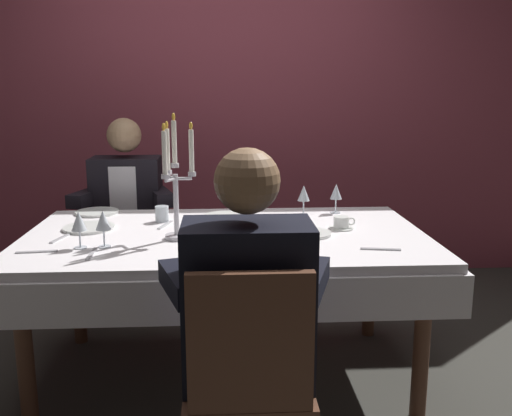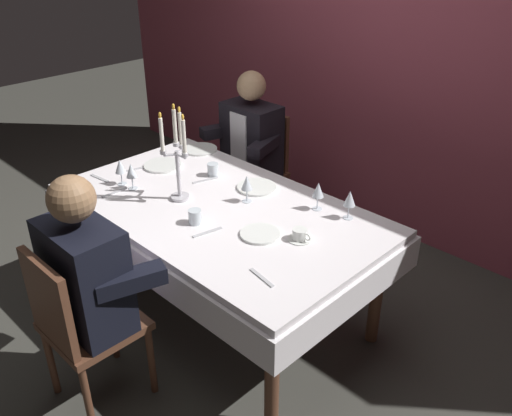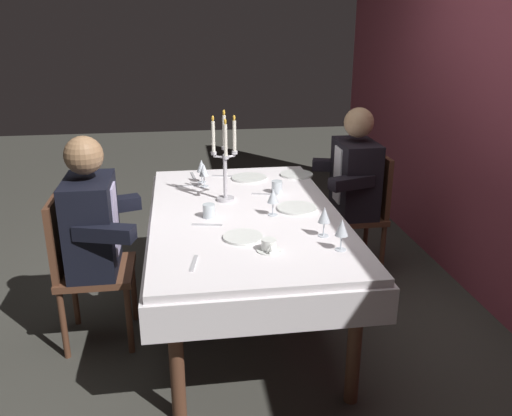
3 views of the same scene
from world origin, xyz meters
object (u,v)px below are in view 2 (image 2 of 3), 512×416
at_px(dining_table, 219,224).
at_px(wine_glass_1, 247,183).
at_px(seated_diner_0, 252,139).
at_px(wine_glass_0, 131,171).
at_px(dinner_plate_2, 260,234).
at_px(dinner_plate_3, 256,187).
at_px(coffee_cup_0, 300,235).
at_px(candelabra, 177,158).
at_px(dinner_plate_0, 163,165).
at_px(seated_diner_1, 84,276).
at_px(wine_glass_2, 318,191).
at_px(wine_glass_3, 120,167).
at_px(water_tumbler_0, 213,170).
at_px(wine_glass_4, 350,199).
at_px(dinner_plate_1, 200,149).
at_px(water_tumbler_1, 195,217).

distance_m(dining_table, wine_glass_1, 0.29).
bearing_deg(seated_diner_0, wine_glass_0, -85.75).
height_order(dinner_plate_2, dinner_plate_3, same).
relative_size(wine_glass_0, coffee_cup_0, 1.24).
bearing_deg(dinner_plate_2, candelabra, -176.76).
relative_size(dinner_plate_0, seated_diner_1, 0.20).
bearing_deg(wine_glass_2, wine_glass_3, -150.77).
relative_size(water_tumbler_0, coffee_cup_0, 0.62).
bearing_deg(wine_glass_3, seated_diner_0, 89.04).
distance_m(wine_glass_2, wine_glass_4, 0.19).
bearing_deg(wine_glass_4, seated_diner_1, -112.88).
bearing_deg(wine_glass_3, dinner_plate_0, 96.89).
bearing_deg(wine_glass_4, water_tumbler_0, -170.76).
bearing_deg(wine_glass_3, dinner_plate_2, 9.10).
relative_size(dining_table, dinner_plate_1, 8.20).
xyz_separation_m(dinner_plate_3, wine_glass_2, (0.43, 0.05, 0.11)).
height_order(wine_glass_2, seated_diner_1, seated_diner_1).
bearing_deg(candelabra, dinner_plate_2, 3.24).
relative_size(dinner_plate_3, wine_glass_0, 1.47).
bearing_deg(water_tumbler_1, coffee_cup_0, 27.59).
distance_m(dinner_plate_0, water_tumbler_1, 0.80).
relative_size(candelabra, wine_glass_1, 3.49).
distance_m(dinner_plate_0, wine_glass_1, 0.76).
bearing_deg(candelabra, water_tumbler_1, -23.23).
distance_m(wine_glass_0, seated_diner_1, 0.91).
height_order(seated_diner_0, seated_diner_1, same).
relative_size(wine_glass_0, seated_diner_0, 0.13).
distance_m(wine_glass_0, wine_glass_3, 0.10).
relative_size(wine_glass_1, coffee_cup_0, 1.24).
height_order(wine_glass_1, seated_diner_1, seated_diner_1).
xyz_separation_m(dinner_plate_2, wine_glass_1, (-0.31, 0.21, 0.11)).
bearing_deg(wine_glass_0, wine_glass_2, 31.24).
bearing_deg(wine_glass_2, seated_diner_0, 153.30).
xyz_separation_m(wine_glass_0, wine_glass_4, (1.14, 0.62, -0.00)).
bearing_deg(candelabra, coffee_cup_0, 10.30).
bearing_deg(candelabra, wine_glass_1, 39.51).
xyz_separation_m(water_tumbler_1, seated_diner_0, (-0.67, 1.10, -0.04)).
relative_size(wine_glass_4, seated_diner_1, 0.13).
relative_size(dinner_plate_3, wine_glass_1, 1.47).
height_order(dinner_plate_1, water_tumbler_1, water_tumbler_1).
distance_m(wine_glass_2, coffee_cup_0, 0.36).
bearing_deg(wine_glass_3, wine_glass_0, 6.46).
xyz_separation_m(wine_glass_2, wine_glass_3, (-1.05, -0.59, 0.00)).
relative_size(dinner_plate_1, water_tumbler_1, 2.96).
distance_m(dinner_plate_3, seated_diner_0, 0.83).
bearing_deg(dinner_plate_2, wine_glass_0, -170.61).
distance_m(dinner_plate_2, wine_glass_1, 0.40).
distance_m(dining_table, dinner_plate_1, 0.85).
relative_size(dining_table, coffee_cup_0, 14.70).
xyz_separation_m(dinner_plate_2, wine_glass_3, (-1.02, -0.16, 0.11)).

